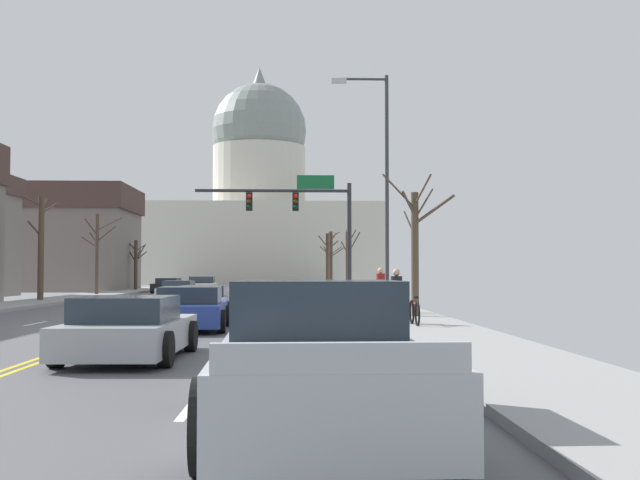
% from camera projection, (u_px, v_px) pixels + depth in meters
% --- Properties ---
extents(ground, '(20.00, 180.00, 0.20)m').
position_uv_depth(ground, '(133.00, 327.00, 23.32)').
color(ground, '#515156').
extents(signal_gantry, '(7.91, 0.41, 6.42)m').
position_uv_depth(signal_gantry, '(305.00, 212.00, 39.60)').
color(signal_gantry, '#28282D').
rests_on(signal_gantry, ground).
extents(street_lamp_right, '(2.12, 0.24, 8.77)m').
position_uv_depth(street_lamp_right, '(380.00, 174.00, 28.73)').
color(street_lamp_right, '#333338').
rests_on(street_lamp_right, ground).
extents(capitol_building, '(33.33, 19.71, 30.04)m').
position_uv_depth(capitol_building, '(259.00, 212.00, 107.66)').
color(capitol_building, beige).
rests_on(capitol_building, ground).
extents(sedan_near_00, '(2.08, 4.67, 1.17)m').
position_uv_depth(sedan_near_00, '(304.00, 296.00, 35.25)').
color(sedan_near_00, navy).
rests_on(sedan_near_00, ground).
extents(sedan_near_01, '(2.15, 4.43, 1.17)m').
position_uv_depth(sedan_near_01, '(205.00, 302.00, 28.30)').
color(sedan_near_01, silver).
rests_on(sedan_near_01, ground).
extents(sedan_near_02, '(2.22, 4.39, 1.24)m').
position_uv_depth(sedan_near_02, '(191.00, 310.00, 22.35)').
color(sedan_near_02, navy).
rests_on(sedan_near_02, ground).
extents(sedan_near_03, '(2.20, 4.50, 1.20)m').
position_uv_depth(sedan_near_03, '(129.00, 330.00, 14.87)').
color(sedan_near_03, '#9EA3A8').
rests_on(sedan_near_03, ground).
extents(pickup_truck_near_04, '(2.38, 5.36, 1.56)m').
position_uv_depth(pickup_truck_near_04, '(318.00, 363.00, 8.19)').
color(pickup_truck_near_04, '#ADB2B7').
rests_on(pickup_truck_near_04, ground).
extents(sedan_oncoming_00, '(2.10, 4.59, 1.15)m').
position_uv_depth(sedan_oncoming_00, '(178.00, 291.00, 44.79)').
color(sedan_oncoming_00, silver).
rests_on(sedan_oncoming_00, ground).
extents(sedan_oncoming_01, '(2.22, 4.60, 1.32)m').
position_uv_depth(sedan_oncoming_01, '(202.00, 287.00, 53.99)').
color(sedan_oncoming_01, silver).
rests_on(sedan_oncoming_01, ground).
extents(sedan_oncoming_02, '(2.20, 4.64, 1.15)m').
position_uv_depth(sedan_oncoming_02, '(168.00, 286.00, 61.98)').
color(sedan_oncoming_02, black).
rests_on(sedan_oncoming_02, ground).
extents(flank_building_01, '(14.45, 10.30, 8.91)m').
position_uv_depth(flank_building_01, '(49.00, 238.00, 67.09)').
color(flank_building_01, slate).
rests_on(flank_building_01, ground).
extents(bare_tree_00, '(1.38, 2.10, 4.69)m').
position_uv_depth(bare_tree_00, '(348.00, 260.00, 57.20)').
color(bare_tree_00, '#423328').
rests_on(bare_tree_00, ground).
extents(bare_tree_01, '(2.15, 1.21, 4.53)m').
position_uv_depth(bare_tree_01, '(136.00, 262.00, 66.76)').
color(bare_tree_01, '#423328').
rests_on(bare_tree_01, ground).
extents(bare_tree_02, '(2.41, 1.93, 5.34)m').
position_uv_depth(bare_tree_02, '(328.00, 258.00, 77.26)').
color(bare_tree_02, '#423328').
rests_on(bare_tree_02, ground).
extents(bare_tree_03, '(2.75, 1.30, 5.47)m').
position_uv_depth(bare_tree_03, '(97.00, 251.00, 53.42)').
color(bare_tree_03, '#4C3D2D').
rests_on(bare_tree_03, ground).
extents(bare_tree_04, '(2.45, 2.10, 4.82)m').
position_uv_depth(bare_tree_04, '(416.00, 247.00, 26.93)').
color(bare_tree_04, '#4C3D2D').
rests_on(bare_tree_04, ground).
extents(bare_tree_05, '(1.40, 1.87, 5.67)m').
position_uv_depth(bare_tree_05, '(41.00, 244.00, 42.40)').
color(bare_tree_05, '#4C3D2D').
rests_on(bare_tree_05, ground).
extents(bare_tree_06, '(2.32, 1.91, 5.30)m').
position_uv_depth(bare_tree_06, '(331.00, 259.00, 73.28)').
color(bare_tree_06, '#423328').
rests_on(bare_tree_06, ground).
extents(pedestrian_00, '(0.35, 0.34, 1.61)m').
position_uv_depth(pedestrian_00, '(396.00, 293.00, 23.10)').
color(pedestrian_00, '#33333D').
rests_on(pedestrian_00, ground).
extents(pedestrian_01, '(0.35, 0.34, 1.67)m').
position_uv_depth(pedestrian_01, '(381.00, 287.00, 29.79)').
color(pedestrian_01, black).
rests_on(pedestrian_01, ground).
extents(bicycle_parked, '(0.12, 1.77, 0.85)m').
position_uv_depth(bicycle_parked, '(415.00, 312.00, 22.57)').
color(bicycle_parked, black).
rests_on(bicycle_parked, ground).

